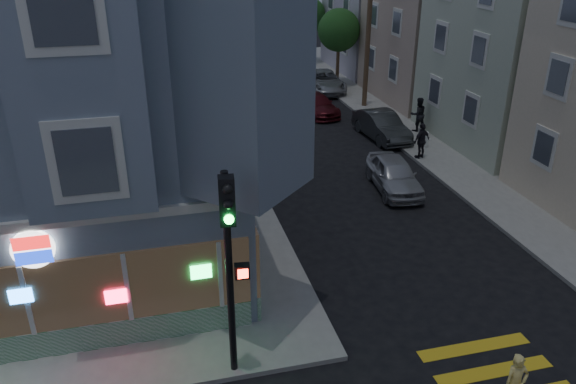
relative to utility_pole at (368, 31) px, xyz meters
name	(u,v)px	position (x,y,z in m)	size (l,w,h in m)	color
sidewalk_ne	(523,99)	(11.00, -1.00, -4.72)	(24.00, 42.00, 0.15)	gray
corner_building	(0,82)	(-18.00, -13.02, 1.02)	(14.60, 14.60, 11.40)	slate
row_house_b	(566,37)	(7.50, -8.00, 0.60)	(12.00, 8.60, 10.50)	beige
row_house_c	(470,26)	(7.50, 1.00, -0.15)	(12.00, 8.60, 9.00)	tan
row_house_d	(411,0)	(7.50, 10.00, 0.60)	(12.00, 8.60, 10.50)	#B1AABB
utility_pole	(368,31)	(0.00, 0.00, 0.00)	(2.20, 0.30, 9.00)	#4C3826
street_tree_near	(339,30)	(0.20, 6.00, -0.86)	(3.00, 3.00, 5.30)	#4C3826
street_tree_far	(308,16)	(0.20, 14.00, -0.86)	(3.00, 3.00, 5.30)	#4C3826
running_child	(516,383)	(-5.81, -24.47, -4.03)	(0.56, 0.37, 1.53)	#E8D476
pedestrian_a	(418,114)	(1.00, -5.50, -3.71)	(0.92, 0.71, 1.88)	black
pedestrian_b	(422,141)	(-0.70, -9.36, -3.77)	(1.03, 0.43, 1.76)	black
parked_car_a	(394,174)	(-3.40, -12.22, -4.08)	(1.68, 4.18, 1.43)	#ACAEB4
parked_car_b	(382,126)	(-1.30, -5.86, -4.06)	(1.56, 4.46, 1.47)	#313436
parked_car_c	(317,105)	(-3.40, -0.66, -4.18)	(1.73, 4.26, 1.24)	#53131A
parked_car_d	(324,81)	(-1.30, 4.54, -4.08)	(2.38, 5.15, 1.43)	#979BA0
traffic_signal	(230,245)	(-11.93, -21.84, -0.97)	(0.64, 0.61, 5.44)	black
fire_hydrant	(426,139)	(0.24, -8.02, -4.20)	(0.49, 0.28, 0.85)	white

